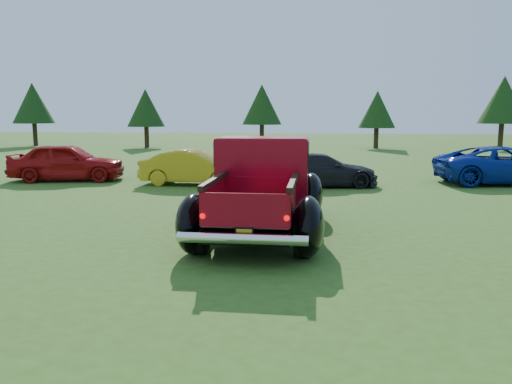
% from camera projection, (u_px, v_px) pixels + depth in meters
% --- Properties ---
extents(ground, '(120.00, 120.00, 0.00)m').
position_uv_depth(ground, '(249.00, 248.00, 9.91)').
color(ground, '#345317').
rests_on(ground, ground).
extents(tree_far_west, '(3.33, 3.33, 5.20)m').
position_uv_depth(tree_far_west, '(33.00, 103.00, 41.33)').
color(tree_far_west, '#332114').
rests_on(tree_far_west, ground).
extents(tree_west, '(2.94, 2.94, 4.60)m').
position_uv_depth(tree_west, '(146.00, 108.00, 39.27)').
color(tree_west, '#332114').
rests_on(tree_west, ground).
extents(tree_mid_left, '(3.20, 3.20, 5.00)m').
position_uv_depth(tree_mid_left, '(262.00, 105.00, 40.15)').
color(tree_mid_left, '#332114').
rests_on(tree_mid_left, ground).
extents(tree_mid_right, '(2.82, 2.82, 4.40)m').
position_uv_depth(tree_mid_right, '(377.00, 110.00, 38.20)').
color(tree_mid_right, '#332114').
rests_on(tree_mid_right, ground).
extents(tree_east, '(3.46, 3.46, 5.40)m').
position_uv_depth(tree_east, '(503.00, 100.00, 36.58)').
color(tree_east, '#332114').
rests_on(tree_east, ground).
extents(pickup_truck, '(2.72, 5.73, 2.11)m').
position_uv_depth(pickup_truck, '(263.00, 186.00, 11.43)').
color(pickup_truck, black).
rests_on(pickup_truck, ground).
extents(show_car_red, '(4.65, 2.57, 1.50)m').
position_uv_depth(show_car_red, '(67.00, 162.00, 19.84)').
color(show_car_red, '#9F0E0E').
rests_on(show_car_red, ground).
extents(show_car_yellow, '(3.97, 1.47, 1.30)m').
position_uv_depth(show_car_yellow, '(194.00, 168.00, 18.67)').
color(show_car_yellow, '#BF9319').
rests_on(show_car_yellow, ground).
extents(show_car_grey, '(4.42, 2.44, 1.21)m').
position_uv_depth(show_car_grey, '(320.00, 170.00, 18.25)').
color(show_car_grey, black).
rests_on(show_car_grey, ground).
extents(show_car_blue, '(5.35, 2.90, 1.42)m').
position_uv_depth(show_car_blue, '(506.00, 165.00, 18.88)').
color(show_car_blue, navy).
rests_on(show_car_blue, ground).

